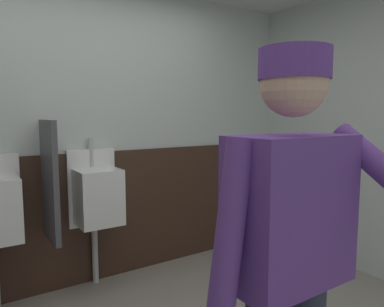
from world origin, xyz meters
name	(u,v)px	position (x,y,z in m)	size (l,w,h in m)	color
wall_back	(86,133)	(0.00, 1.60, 1.28)	(4.81, 0.12, 2.56)	silver
wainscot_band_back	(91,217)	(0.00, 1.52, 0.56)	(4.21, 0.03, 1.12)	#382319
urinal_middle	(97,196)	(0.01, 1.38, 0.78)	(0.40, 0.34, 1.24)	white
privacy_divider_panel	(50,181)	(-0.37, 1.31, 0.95)	(0.04, 0.40, 0.90)	#4C4C51
person	(291,242)	(0.03, -0.62, 0.99)	(0.67, 0.60, 1.66)	#2D3342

